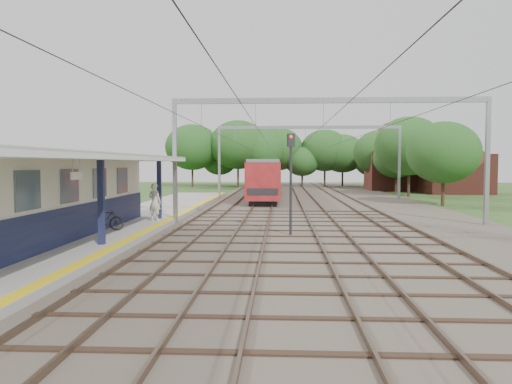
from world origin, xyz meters
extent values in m
plane|color=#2D4C1E|center=(0.00, 0.00, 0.00)|extent=(160.00, 160.00, 0.00)
cube|color=#473D33|center=(4.00, 30.00, 0.05)|extent=(18.00, 90.00, 0.10)
cube|color=gray|center=(-7.50, 14.00, 0.17)|extent=(5.00, 52.00, 0.35)
cube|color=yellow|center=(-5.25, 14.00, 0.35)|extent=(0.45, 52.00, 0.01)
cube|color=beige|center=(-8.90, 7.00, 2.05)|extent=(3.20, 18.00, 3.40)
cube|color=#13193D|center=(-7.28, 7.00, 1.05)|extent=(0.06, 18.00, 1.40)
cube|color=slate|center=(-7.27, 7.00, 2.55)|extent=(0.05, 16.00, 1.30)
cube|color=#13193D|center=(-5.90, 6.00, 1.95)|extent=(0.22, 0.22, 3.20)
cube|color=#13193D|center=(-5.90, 15.00, 1.95)|extent=(0.22, 0.22, 3.20)
cube|color=silver|center=(-7.80, 6.00, 3.67)|extent=(6.40, 20.00, 0.24)
cube|color=white|center=(-6.00, 4.00, 3.00)|extent=(0.06, 0.85, 0.26)
cube|color=brown|center=(-4.22, 30.00, 0.17)|extent=(0.07, 88.00, 0.15)
cube|color=brown|center=(-2.78, 30.00, 0.17)|extent=(0.07, 88.00, 0.15)
cube|color=brown|center=(-1.22, 30.00, 0.17)|extent=(0.07, 88.00, 0.15)
cube|color=brown|center=(0.22, 30.00, 0.17)|extent=(0.07, 88.00, 0.15)
cube|color=brown|center=(2.48, 30.00, 0.17)|extent=(0.07, 88.00, 0.15)
cube|color=brown|center=(3.92, 30.00, 0.17)|extent=(0.07, 88.00, 0.15)
cube|color=brown|center=(6.08, 30.00, 0.17)|extent=(0.07, 88.00, 0.15)
cube|color=brown|center=(7.52, 30.00, 0.17)|extent=(0.07, 88.00, 0.15)
cube|color=gray|center=(-5.00, 15.00, 3.50)|extent=(0.22, 0.22, 7.00)
cube|color=gray|center=(12.00, 15.00, 3.50)|extent=(0.22, 0.22, 7.00)
cube|color=gray|center=(3.50, 15.00, 6.85)|extent=(17.00, 0.20, 0.30)
cube|color=gray|center=(-5.00, 35.00, 3.50)|extent=(0.22, 0.22, 7.00)
cube|color=gray|center=(12.00, 35.00, 3.50)|extent=(0.22, 0.22, 7.00)
cube|color=gray|center=(3.50, 35.00, 6.85)|extent=(17.00, 0.20, 0.30)
cylinder|color=black|center=(-3.50, 30.00, 5.50)|extent=(0.02, 88.00, 0.02)
cylinder|color=black|center=(-0.50, 30.00, 5.50)|extent=(0.02, 88.00, 0.02)
cylinder|color=black|center=(3.20, 30.00, 5.50)|extent=(0.02, 88.00, 0.02)
cylinder|color=black|center=(6.80, 30.00, 5.50)|extent=(0.02, 88.00, 0.02)
cylinder|color=#382619|center=(-10.00, 61.00, 1.44)|extent=(0.28, 0.28, 2.88)
ellipsoid|color=#194719|center=(-10.00, 61.00, 4.96)|extent=(6.72, 6.72, 5.76)
cylinder|color=#382619|center=(-4.00, 63.00, 1.26)|extent=(0.28, 0.28, 2.52)
ellipsoid|color=#194719|center=(-4.00, 63.00, 4.34)|extent=(5.88, 5.88, 5.04)
cylinder|color=#382619|center=(2.00, 60.00, 1.62)|extent=(0.28, 0.28, 3.24)
ellipsoid|color=#194719|center=(2.00, 60.00, 5.58)|extent=(7.56, 7.56, 6.48)
cylinder|color=#382619|center=(8.00, 62.00, 1.35)|extent=(0.28, 0.28, 2.70)
ellipsoid|color=#194719|center=(8.00, 62.00, 4.65)|extent=(6.30, 6.30, 5.40)
cylinder|color=#382619|center=(14.50, 38.00, 1.26)|extent=(0.28, 0.28, 2.52)
ellipsoid|color=#194719|center=(14.50, 38.00, 4.34)|extent=(5.88, 5.88, 5.04)
cylinder|color=#382619|center=(15.00, 54.00, 1.44)|extent=(0.28, 0.28, 2.88)
ellipsoid|color=#194719|center=(15.00, 54.00, 4.96)|extent=(6.72, 6.72, 5.76)
cube|color=brown|center=(21.00, 46.00, 2.25)|extent=(7.00, 6.00, 4.50)
cube|color=maroon|center=(21.00, 46.00, 5.40)|extent=(4.99, 6.12, 4.99)
cube|color=brown|center=(16.00, 52.00, 2.50)|extent=(8.00, 6.00, 5.00)
cube|color=maroon|center=(16.00, 52.00, 5.90)|extent=(5.52, 6.12, 5.52)
imported|color=beige|center=(-5.87, 13.88, 1.36)|extent=(0.87, 0.72, 2.02)
imported|color=black|center=(-7.14, 9.82, 0.86)|extent=(1.73, 0.66, 1.02)
cube|color=black|center=(-0.50, 33.73, 0.32)|extent=(2.20, 15.67, 0.44)
cube|color=maroon|center=(-0.50, 33.73, 2.03)|extent=(2.74, 17.03, 2.96)
cube|color=black|center=(-0.50, 33.73, 2.32)|extent=(2.78, 15.67, 0.85)
cube|color=slate|center=(-0.50, 33.73, 3.63)|extent=(2.52, 17.03, 0.28)
cube|color=black|center=(-0.50, 51.36, 0.32)|extent=(2.20, 15.67, 0.44)
cube|color=maroon|center=(-0.50, 51.36, 2.03)|extent=(2.74, 17.03, 2.96)
cube|color=black|center=(-0.50, 51.36, 2.32)|extent=(2.78, 15.67, 0.85)
cube|color=slate|center=(-0.50, 51.36, 3.63)|extent=(2.52, 17.03, 0.28)
cylinder|color=black|center=(1.35, 10.63, 2.20)|extent=(0.16, 0.16, 4.39)
cube|color=black|center=(1.35, 10.63, 4.49)|extent=(0.38, 0.31, 0.60)
sphere|color=red|center=(1.35, 10.53, 4.64)|extent=(0.15, 0.15, 0.15)
camera|label=1|loc=(0.89, -12.48, 3.40)|focal=35.00mm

